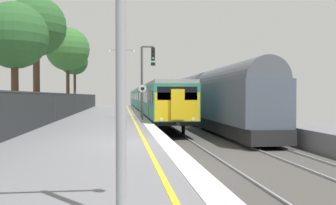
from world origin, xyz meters
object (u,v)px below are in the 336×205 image
object	(u,v)px
background_tree_left	(15,37)
background_tree_back	(74,63)
platform_lamp_mid	(121,77)
background_tree_centre	(68,50)
background_tree_right	(35,28)
freight_train_adjacent_track	(182,97)
speed_limit_sign	(143,97)
commuter_train_at_platform	(146,99)
signal_gantry	(145,73)

from	to	relation	value
background_tree_left	background_tree_back	distance (m)	33.15
platform_lamp_mid	background_tree_left	xyz separation A→B (m)	(-5.25, -8.76, 1.51)
platform_lamp_mid	background_tree_centre	world-z (taller)	background_tree_centre
background_tree_left	background_tree_right	xyz separation A→B (m)	(-0.26, 5.58, 1.41)
freight_train_adjacent_track	background_tree_right	distance (m)	24.02
platform_lamp_mid	background_tree_right	world-z (taller)	background_tree_right
freight_train_adjacent_track	speed_limit_sign	size ratio (longest dim) A/B	22.51
platform_lamp_mid	background_tree_back	size ratio (longest dim) A/B	0.64
background_tree_left	background_tree_centre	distance (m)	22.72
speed_limit_sign	platform_lamp_mid	bearing A→B (deg)	120.27
commuter_train_at_platform	platform_lamp_mid	bearing A→B (deg)	-98.10
platform_lamp_mid	background_tree_centre	size ratio (longest dim) A/B	0.57
commuter_train_at_platform	background_tree_right	world-z (taller)	background_tree_right
commuter_train_at_platform	freight_train_adjacent_track	size ratio (longest dim) A/B	1.07
signal_gantry	platform_lamp_mid	xyz separation A→B (m)	(-1.80, -0.27, -0.29)
freight_train_adjacent_track	platform_lamp_mid	bearing A→B (deg)	-113.65
speed_limit_sign	commuter_train_at_platform	bearing A→B (deg)	85.87
speed_limit_sign	background_tree_right	size ratio (longest dim) A/B	0.31
background_tree_centre	commuter_train_at_platform	bearing A→B (deg)	45.59
signal_gantry	platform_lamp_mid	distance (m)	1.84
speed_limit_sign	background_tree_left	distance (m)	9.67
speed_limit_sign	background_tree_centre	xyz separation A→B (m)	(-7.20, 16.33, 5.07)
background_tree_back	freight_train_adjacent_track	bearing A→B (deg)	-29.22
speed_limit_sign	background_tree_right	world-z (taller)	background_tree_right
commuter_train_at_platform	freight_train_adjacent_track	world-z (taller)	freight_train_adjacent_track
signal_gantry	background_tree_right	distance (m)	8.50
signal_gantry	background_tree_left	size ratio (longest dim) A/B	0.86
signal_gantry	platform_lamp_mid	size ratio (longest dim) A/B	1.05
commuter_train_at_platform	background_tree_right	size ratio (longest dim) A/B	7.37
background_tree_left	background_tree_back	xyz separation A→B (m)	(-1.20, 33.09, 1.60)
background_tree_left	background_tree_centre	size ratio (longest dim) A/B	0.70
freight_train_adjacent_track	background_tree_centre	world-z (taller)	background_tree_centre
background_tree_left	background_tree_centre	world-z (taller)	background_tree_centre
speed_limit_sign	background_tree_back	xyz separation A→B (m)	(-7.89, 26.80, 4.61)
background_tree_centre	background_tree_back	size ratio (longest dim) A/B	1.12
speed_limit_sign	background_tree_back	bearing A→B (deg)	106.41
commuter_train_at_platform	background_tree_left	size ratio (longest dim) A/B	9.33
freight_train_adjacent_track	platform_lamp_mid	size ratio (longest dim) A/B	10.70
signal_gantry	speed_limit_sign	size ratio (longest dim) A/B	2.21
background_tree_right	background_tree_back	bearing A→B (deg)	91.94
speed_limit_sign	background_tree_right	xyz separation A→B (m)	(-6.96, -0.71, 4.43)
commuter_train_at_platform	background_tree_right	xyz separation A→B (m)	(-8.80, -26.27, 4.74)
commuter_train_at_platform	freight_train_adjacent_track	distance (m)	7.59
signal_gantry	background_tree_back	bearing A→B (deg)	108.92
commuter_train_at_platform	background_tree_back	distance (m)	10.98
speed_limit_sign	background_tree_left	size ratio (longest dim) A/B	0.39
commuter_train_at_platform	signal_gantry	xyz separation A→B (m)	(-1.49, -22.82, 2.12)
commuter_train_at_platform	signal_gantry	world-z (taller)	signal_gantry
signal_gantry	background_tree_centre	xyz separation A→B (m)	(-7.55, 13.59, 3.27)
speed_limit_sign	platform_lamp_mid	size ratio (longest dim) A/B	0.48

